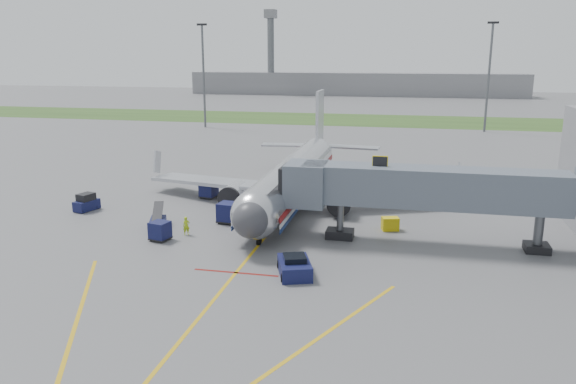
% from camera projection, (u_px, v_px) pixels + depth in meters
% --- Properties ---
extents(ground, '(400.00, 400.00, 0.00)m').
position_uv_depth(ground, '(252.00, 253.00, 42.22)').
color(ground, '#565659').
rests_on(ground, ground).
extents(grass_strip, '(300.00, 25.00, 0.01)m').
position_uv_depth(grass_strip, '(361.00, 120.00, 127.55)').
color(grass_strip, '#2D4C1E').
rests_on(grass_strip, ground).
extents(apron_markings, '(21.52, 50.00, 0.01)m').
position_uv_depth(apron_markings, '(220.00, 293.00, 35.20)').
color(apron_markings, gold).
rests_on(apron_markings, ground).
extents(airliner, '(32.10, 35.67, 10.25)m').
position_uv_depth(airliner, '(294.00, 177.00, 56.04)').
color(airliner, silver).
rests_on(airliner, ground).
extents(jet_bridge, '(25.30, 4.00, 6.90)m').
position_uv_depth(jet_bridge, '(430.00, 189.00, 43.20)').
color(jet_bridge, slate).
rests_on(jet_bridge, ground).
extents(light_mast_left, '(2.00, 0.44, 20.40)m').
position_uv_depth(light_mast_left, '(204.00, 73.00, 112.28)').
color(light_mast_left, '#595B60').
rests_on(light_mast_left, ground).
extents(light_mast_right, '(2.00, 0.44, 20.40)m').
position_uv_depth(light_mast_right, '(489.00, 75.00, 105.52)').
color(light_mast_right, '#595B60').
rests_on(light_mast_right, ground).
extents(distant_terminal, '(120.00, 14.00, 8.00)m').
position_uv_depth(distant_terminal, '(354.00, 84.00, 204.54)').
color(distant_terminal, slate).
rests_on(distant_terminal, ground).
extents(control_tower, '(4.00, 4.00, 30.00)m').
position_uv_depth(control_tower, '(271.00, 46.00, 202.88)').
color(control_tower, '#595B60').
rests_on(control_tower, ground).
extents(pushback_tug, '(3.01, 3.81, 1.39)m').
position_uv_depth(pushback_tug, '(295.00, 267.00, 37.92)').
color(pushback_tug, '#0C1638').
rests_on(pushback_tug, ground).
extents(baggage_tug, '(1.84, 2.63, 1.67)m').
position_uv_depth(baggage_tug, '(86.00, 203.00, 53.57)').
color(baggage_tug, '#0C1638').
rests_on(baggage_tug, ground).
extents(baggage_cart_a, '(1.71, 1.71, 1.53)m').
position_uv_depth(baggage_cart_a, '(160.00, 231.00, 44.96)').
color(baggage_cart_a, '#0C1638').
rests_on(baggage_cart_a, ground).
extents(baggage_cart_b, '(1.86, 1.86, 1.72)m').
position_uv_depth(baggage_cart_b, '(209.00, 190.00, 58.24)').
color(baggage_cart_b, '#0C1638').
rests_on(baggage_cart_b, ground).
extents(baggage_cart_c, '(1.88, 1.88, 1.81)m').
position_uv_depth(baggage_cart_c, '(228.00, 213.00, 49.62)').
color(baggage_cart_c, '#0C1638').
rests_on(baggage_cart_c, ground).
extents(belt_loader, '(2.29, 4.02, 1.90)m').
position_uv_depth(belt_loader, '(157.00, 224.00, 47.93)').
color(belt_loader, '#0C1638').
rests_on(belt_loader, ground).
extents(ground_power_cart, '(1.59, 1.27, 1.12)m').
position_uv_depth(ground_power_cart, '(390.00, 224.00, 47.60)').
color(ground_power_cart, '#DCC20C').
rests_on(ground_power_cart, ground).
extents(ramp_worker, '(0.68, 0.63, 1.55)m').
position_uv_depth(ramp_worker, '(186.00, 226.00, 46.27)').
color(ramp_worker, '#A1C817').
rests_on(ramp_worker, ground).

